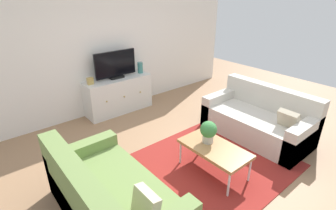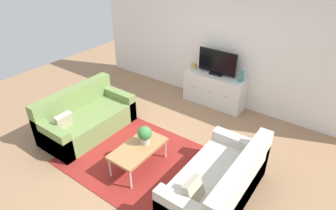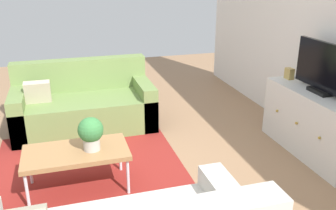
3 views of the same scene
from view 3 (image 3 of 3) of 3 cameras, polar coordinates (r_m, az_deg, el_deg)
The scene contains 8 objects.
ground_plane at distance 3.72m, azimuth -9.33°, elevation -11.52°, with size 10.00×10.00×0.00m, color #997251.
area_rug at distance 3.71m, azimuth -11.68°, elevation -11.71°, with size 2.50×1.90×0.01m, color maroon.
couch_left_side at distance 4.88m, azimuth -13.00°, elevation -0.07°, with size 0.89×1.73×0.83m.
coffee_table at distance 3.46m, azimuth -14.11°, elevation -7.35°, with size 0.51×0.94×0.41m.
potted_plant at distance 3.36m, azimuth -11.92°, elevation -4.17°, with size 0.23×0.23×0.31m.
tv_console at distance 4.33m, azimuth 21.79°, elevation -2.72°, with size 1.35×0.47×0.71m.
flat_screen_tv at distance 4.15m, azimuth 23.14°, elevation 5.20°, with size 0.86×0.16×0.54m.
mantel_clock at distance 4.61m, azimuth 18.35°, elevation 4.67°, with size 0.11×0.07×0.13m, color tan.
Camera 3 is at (3.14, -0.31, 1.96)m, focal length 39.19 mm.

